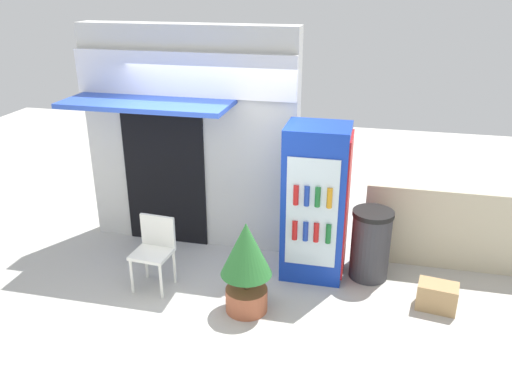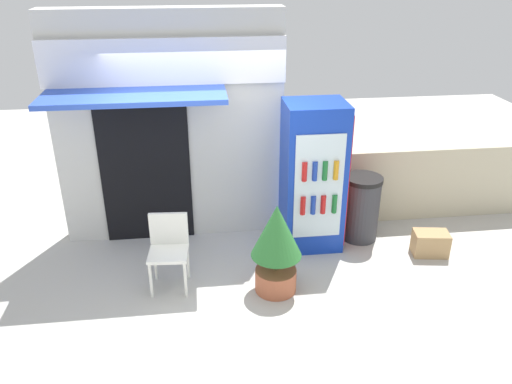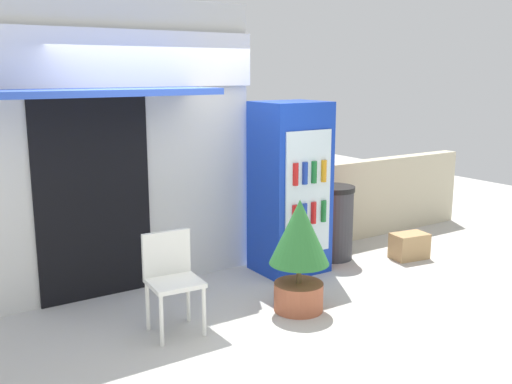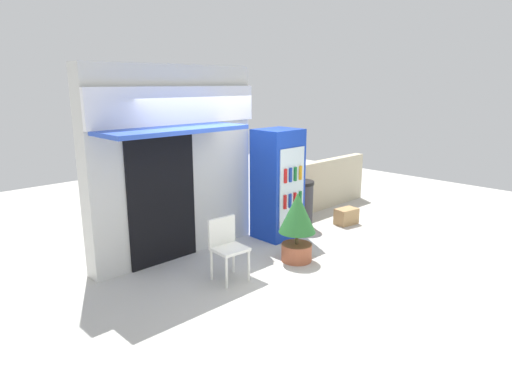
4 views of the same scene
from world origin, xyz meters
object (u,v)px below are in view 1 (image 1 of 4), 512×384
(plastic_chair, at_px, (155,246))
(cardboard_box, at_px, (437,296))
(drink_cooler, at_px, (316,203))
(potted_plant_near_shop, at_px, (246,261))
(trash_bin, at_px, (371,244))

(plastic_chair, bearing_deg, cardboard_box, 4.30)
(drink_cooler, relative_size, potted_plant_near_shop, 1.77)
(plastic_chair, height_order, trash_bin, trash_bin)
(plastic_chair, bearing_deg, drink_cooler, 21.41)
(plastic_chair, distance_m, cardboard_box, 3.33)
(trash_bin, height_order, cardboard_box, trash_bin)
(trash_bin, bearing_deg, potted_plant_near_shop, -141.66)
(drink_cooler, xyz_separation_m, cardboard_box, (1.47, -0.47, -0.81))
(potted_plant_near_shop, relative_size, trash_bin, 1.21)
(drink_cooler, relative_size, trash_bin, 2.15)
(trash_bin, xyz_separation_m, cardboard_box, (0.78, -0.53, -0.30))
(drink_cooler, bearing_deg, plastic_chair, -158.59)
(plastic_chair, relative_size, trash_bin, 0.98)
(potted_plant_near_shop, bearing_deg, plastic_chair, 167.37)
(drink_cooler, xyz_separation_m, trash_bin, (0.69, 0.06, -0.51))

